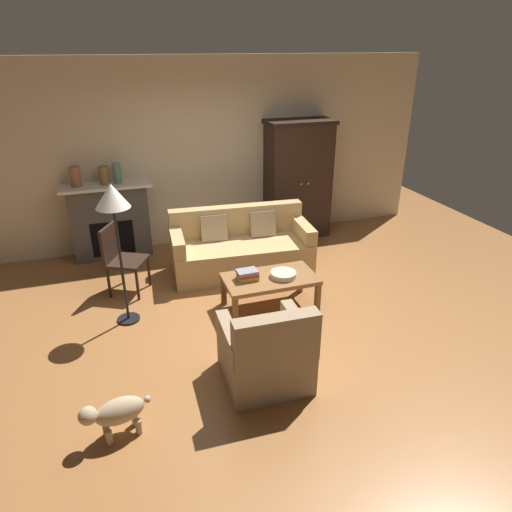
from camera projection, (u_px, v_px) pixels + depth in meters
ground_plane at (260, 314)px, 5.48m from camera, size 9.60×9.60×0.00m
back_wall at (207, 153)px, 7.08m from camera, size 7.20×0.10×2.80m
fireplace at (110, 220)px, 6.77m from camera, size 1.26×0.48×1.12m
armoire at (298, 180)px, 7.39m from camera, size 1.06×0.57×1.88m
couch at (241, 249)px, 6.44m from camera, size 1.97×0.99×0.86m
coffee_table at (270, 281)px, 5.47m from camera, size 1.10×0.60×0.42m
fruit_bowl at (283, 274)px, 5.43m from camera, size 0.31×0.31×0.06m
book_stack at (248, 275)px, 5.37m from camera, size 0.26×0.19×0.12m
mantel_vase_terracotta at (75, 177)px, 6.35m from camera, size 0.15×0.15×0.28m
mantel_vase_bronze at (104, 175)px, 6.47m from camera, size 0.14×0.14×0.25m
mantel_vase_jade at (117, 173)px, 6.51m from camera, size 0.12×0.12×0.28m
armchair_near_left at (267, 354)px, 4.27m from camera, size 0.80×0.79×0.88m
side_chair_wooden at (120, 255)px, 5.79m from camera, size 0.59×0.59×0.90m
floor_lamp at (113, 204)px, 4.77m from camera, size 0.36×0.36×1.64m
dog at (116, 413)px, 3.69m from camera, size 0.57×0.27×0.39m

